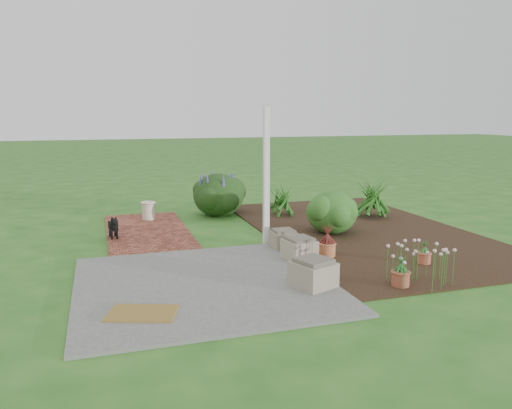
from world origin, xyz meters
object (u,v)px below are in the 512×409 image
object	(u,v)px
stone_trough_near	(313,274)
evergreen_shrub	(332,211)
cream_ceramic_urn	(148,211)
black_dog	(113,226)

from	to	relation	value
stone_trough_near	evergreen_shrub	world-z (taller)	evergreen_shrub
stone_trough_near	evergreen_shrub	distance (m)	3.29
stone_trough_near	cream_ceramic_urn	world-z (taller)	cream_ceramic_urn
stone_trough_near	black_dog	xyz separation A→B (m)	(-2.53, 3.59, 0.08)
stone_trough_near	cream_ceramic_urn	size ratio (longest dim) A/B	1.31
cream_ceramic_urn	evergreen_shrub	xyz separation A→B (m)	(3.38, -2.34, 0.23)
cream_ceramic_urn	evergreen_shrub	size ratio (longest dim) A/B	0.38
stone_trough_near	evergreen_shrub	size ratio (longest dim) A/B	0.50
stone_trough_near	evergreen_shrub	xyz separation A→B (m)	(1.66, 2.84, 0.25)
cream_ceramic_urn	evergreen_shrub	bearing A→B (deg)	-34.66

